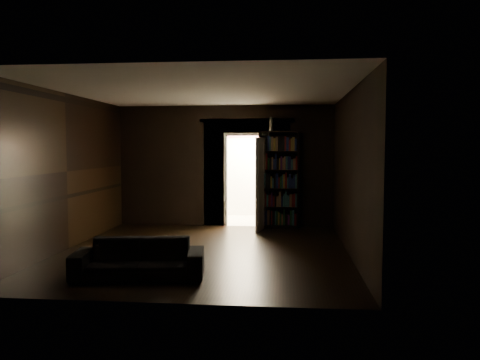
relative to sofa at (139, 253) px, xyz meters
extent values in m
plane|color=black|center=(0.64, 1.68, -0.35)|extent=(5.50, 5.50, 0.00)
cube|color=black|center=(-0.58, 4.48, 1.05)|extent=(2.55, 0.10, 2.80)
cube|color=black|center=(2.37, 4.48, 1.05)|extent=(1.55, 0.10, 2.80)
cube|color=black|center=(1.14, 4.48, 2.10)|extent=(0.90, 0.10, 0.70)
cube|color=black|center=(-1.86, 1.68, 1.05)|extent=(0.02, 5.50, 2.80)
cube|color=black|center=(3.14, 1.68, 1.05)|extent=(0.02, 5.50, 2.80)
cube|color=black|center=(0.64, -1.07, 1.05)|extent=(5.00, 0.02, 2.80)
cube|color=beige|center=(0.64, 1.68, 2.45)|extent=(5.00, 5.50, 0.02)
cube|color=white|center=(1.14, 4.42, 0.70)|extent=(1.04, 0.06, 2.17)
cube|color=#B8B0A0|center=(1.14, 5.33, -0.40)|extent=(2.20, 1.80, 0.10)
cube|color=white|center=(1.14, 6.18, 0.85)|extent=(2.20, 0.10, 2.40)
cube|color=white|center=(0.09, 5.33, 0.85)|extent=(0.10, 1.60, 2.40)
cube|color=white|center=(2.19, 5.33, 0.85)|extent=(0.10, 1.60, 2.40)
cube|color=white|center=(1.14, 5.33, 2.10)|extent=(2.20, 1.80, 0.10)
cube|color=#BF6769|center=(1.14, 6.12, 1.87)|extent=(2.00, 0.04, 0.26)
imported|color=black|center=(0.00, 0.00, 0.00)|extent=(1.91, 1.04, 0.70)
cube|color=black|center=(1.89, 4.27, 0.75)|extent=(0.94, 0.45, 2.20)
cube|color=white|center=(1.74, 5.79, 0.48)|extent=(0.95, 0.91, 1.65)
cube|color=white|center=(1.52, 4.00, 0.68)|extent=(0.23, 0.84, 2.05)
cube|color=silver|center=(1.71, 4.20, 2.01)|extent=(0.14, 0.14, 0.31)
cube|color=black|center=(1.80, 5.72, 1.44)|extent=(0.65, 0.35, 0.27)
camera|label=1|loc=(2.07, -6.34, 1.48)|focal=35.00mm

